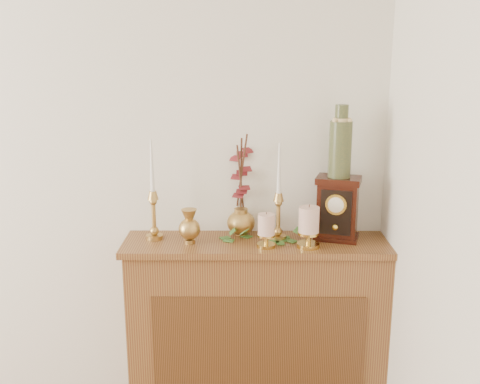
{
  "coord_description": "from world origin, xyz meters",
  "views": [
    {
      "loc": [
        1.33,
        -0.35,
        1.79
      ],
      "look_at": [
        1.32,
        2.05,
        1.18
      ],
      "focal_mm": 42.0,
      "sensor_mm": 36.0,
      "label": 1
    }
  ],
  "objects_px": {
    "candlestick_left": "(153,207)",
    "ginger_jar": "(241,188)",
    "ceramic_vase": "(340,145)",
    "candlestick_center": "(278,209)",
    "bud_vase": "(189,227)",
    "mantel_clock": "(337,209)"
  },
  "relations": [
    {
      "from": "candlestick_left",
      "to": "ginger_jar",
      "type": "xyz_separation_m",
      "value": [
        0.4,
        0.09,
        0.07
      ]
    },
    {
      "from": "ginger_jar",
      "to": "ceramic_vase",
      "type": "height_order",
      "value": "ceramic_vase"
    },
    {
      "from": "candlestick_center",
      "to": "candlestick_left",
      "type": "bearing_deg",
      "value": 179.91
    },
    {
      "from": "ceramic_vase",
      "to": "candlestick_left",
      "type": "bearing_deg",
      "value": -179.49
    },
    {
      "from": "bud_vase",
      "to": "candlestick_center",
      "type": "bearing_deg",
      "value": 7.87
    },
    {
      "from": "mantel_clock",
      "to": "ceramic_vase",
      "type": "bearing_deg",
      "value": 90.0
    },
    {
      "from": "mantel_clock",
      "to": "ceramic_vase",
      "type": "distance_m",
      "value": 0.3
    },
    {
      "from": "mantel_clock",
      "to": "candlestick_left",
      "type": "bearing_deg",
      "value": -163.39
    },
    {
      "from": "candlestick_center",
      "to": "bud_vase",
      "type": "height_order",
      "value": "candlestick_center"
    },
    {
      "from": "candlestick_left",
      "to": "candlestick_center",
      "type": "relative_size",
      "value": 1.03
    },
    {
      "from": "bud_vase",
      "to": "ginger_jar",
      "type": "height_order",
      "value": "ginger_jar"
    },
    {
      "from": "ceramic_vase",
      "to": "bud_vase",
      "type": "bearing_deg",
      "value": -174.56
    },
    {
      "from": "bud_vase",
      "to": "mantel_clock",
      "type": "height_order",
      "value": "mantel_clock"
    },
    {
      "from": "bud_vase",
      "to": "ceramic_vase",
      "type": "relative_size",
      "value": 0.49
    },
    {
      "from": "candlestick_center",
      "to": "ginger_jar",
      "type": "bearing_deg",
      "value": 151.5
    },
    {
      "from": "candlestick_center",
      "to": "ginger_jar",
      "type": "relative_size",
      "value": 0.92
    },
    {
      "from": "candlestick_left",
      "to": "mantel_clock",
      "type": "distance_m",
      "value": 0.85
    },
    {
      "from": "candlestick_center",
      "to": "mantel_clock",
      "type": "xyz_separation_m",
      "value": [
        0.27,
        0.01,
        -0.0
      ]
    },
    {
      "from": "candlestick_left",
      "to": "ceramic_vase",
      "type": "relative_size",
      "value": 1.44
    },
    {
      "from": "ginger_jar",
      "to": "candlestick_center",
      "type": "bearing_deg",
      "value": -28.5
    },
    {
      "from": "ceramic_vase",
      "to": "mantel_clock",
      "type": "bearing_deg",
      "value": -106.27
    },
    {
      "from": "candlestick_center",
      "to": "bud_vase",
      "type": "distance_m",
      "value": 0.42
    }
  ]
}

